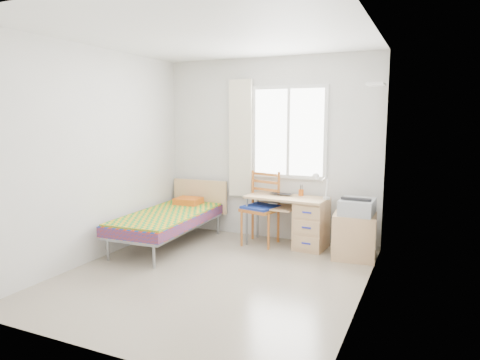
% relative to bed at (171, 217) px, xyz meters
% --- Properties ---
extents(floor, '(3.50, 3.50, 0.00)m').
position_rel_bed_xyz_m(floor, '(1.09, -0.82, -0.39)').
color(floor, '#BCAD93').
rests_on(floor, ground).
extents(ceiling, '(3.50, 3.50, 0.00)m').
position_rel_bed_xyz_m(ceiling, '(1.09, -0.82, 2.21)').
color(ceiling, white).
rests_on(ceiling, wall_back).
extents(wall_back, '(3.20, 0.00, 3.20)m').
position_rel_bed_xyz_m(wall_back, '(1.09, 0.93, 0.91)').
color(wall_back, silver).
rests_on(wall_back, ground).
extents(wall_left, '(0.00, 3.50, 3.50)m').
position_rel_bed_xyz_m(wall_left, '(-0.51, -0.82, 0.91)').
color(wall_left, silver).
rests_on(wall_left, ground).
extents(wall_right, '(0.00, 3.50, 3.50)m').
position_rel_bed_xyz_m(wall_right, '(2.69, -0.82, 0.91)').
color(wall_right, silver).
rests_on(wall_right, ground).
extents(window, '(1.10, 0.04, 1.30)m').
position_rel_bed_xyz_m(window, '(1.39, 0.91, 1.16)').
color(window, white).
rests_on(window, wall_back).
extents(curtain, '(0.35, 0.05, 1.70)m').
position_rel_bed_xyz_m(curtain, '(0.67, 0.86, 1.06)').
color(curtain, '#F0E5C6').
rests_on(curtain, wall_back).
extents(floating_shelf, '(0.20, 0.32, 0.03)m').
position_rel_bed_xyz_m(floating_shelf, '(2.58, 0.58, 1.76)').
color(floating_shelf, white).
rests_on(floating_shelf, wall_right).
extents(bed, '(0.95, 1.89, 0.80)m').
position_rel_bed_xyz_m(bed, '(0.00, 0.00, 0.00)').
color(bed, gray).
rests_on(bed, floor).
extents(desk, '(1.13, 0.58, 0.68)m').
position_rel_bed_xyz_m(desk, '(1.75, 0.63, -0.02)').
color(desk, tan).
rests_on(desk, floor).
extents(chair, '(0.53, 0.53, 1.02)m').
position_rel_bed_xyz_m(chair, '(1.13, 0.59, 0.18)').
color(chair, '#A2621F').
rests_on(chair, floor).
extents(cabinet, '(0.57, 0.52, 0.57)m').
position_rel_bed_xyz_m(cabinet, '(2.42, 0.45, -0.11)').
color(cabinet, tan).
rests_on(cabinet, floor).
extents(printer, '(0.41, 0.47, 0.20)m').
position_rel_bed_xyz_m(printer, '(2.44, 0.46, 0.28)').
color(printer, '#A2A5AA').
rests_on(printer, cabinet).
extents(laptop, '(0.33, 0.23, 0.02)m').
position_rel_bed_xyz_m(laptop, '(1.36, 0.67, 0.31)').
color(laptop, black).
rests_on(laptop, desk).
extents(pen_cup, '(0.07, 0.07, 0.09)m').
position_rel_bed_xyz_m(pen_cup, '(1.62, 0.78, 0.34)').
color(pen_cup, '#D06617').
rests_on(pen_cup, desk).
extents(task_lamp, '(0.21, 0.31, 0.36)m').
position_rel_bed_xyz_m(task_lamp, '(1.94, 0.56, 0.52)').
color(task_lamp, white).
rests_on(task_lamp, desk).
extents(book, '(0.15, 0.20, 0.01)m').
position_rel_bed_xyz_m(book, '(1.23, 0.63, 0.20)').
color(book, gray).
rests_on(book, desk).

